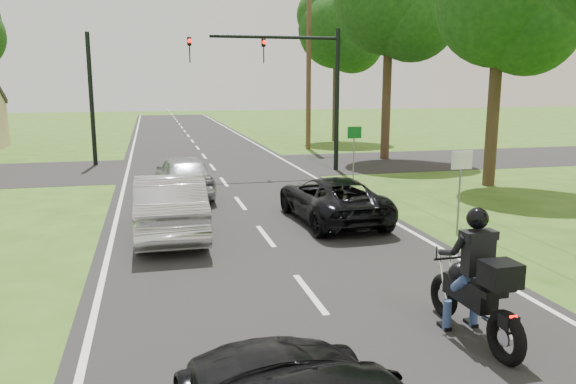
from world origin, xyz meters
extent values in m
plane|color=#305317|center=(0.00, 0.00, 0.00)|extent=(140.00, 140.00, 0.00)
cube|color=black|center=(0.00, 10.00, 0.01)|extent=(8.00, 100.00, 0.01)
cube|color=black|center=(0.00, 16.00, 0.01)|extent=(60.00, 7.00, 0.01)
torus|color=black|center=(1.85, -1.44, 0.35)|extent=(0.17, 0.71, 0.70)
torus|color=black|center=(1.89, -3.05, 0.35)|extent=(0.19, 0.77, 0.77)
cube|color=black|center=(1.86, -2.14, 0.67)|extent=(0.32, 1.02, 0.32)
sphere|color=black|center=(1.86, -1.87, 0.87)|extent=(0.36, 0.36, 0.36)
cube|color=black|center=(1.87, -2.51, 0.87)|extent=(0.38, 0.60, 0.11)
cube|color=#FF0C07|center=(1.89, -3.16, 0.70)|extent=(0.11, 0.03, 0.05)
cylinder|color=silver|center=(2.05, -2.72, 0.33)|extent=(0.12, 0.86, 0.10)
cylinder|color=black|center=(1.85, -1.66, 1.06)|extent=(0.66, 0.05, 0.04)
cube|color=black|center=(1.88, -2.83, 1.19)|extent=(0.48, 0.44, 0.34)
cube|color=black|center=(1.87, -2.30, 1.33)|extent=(0.43, 0.25, 0.64)
sphere|color=black|center=(1.87, -2.22, 1.83)|extent=(0.32, 0.32, 0.32)
cylinder|color=navy|center=(1.63, -1.95, 0.25)|extent=(0.13, 0.13, 0.48)
cylinder|color=navy|center=(2.09, -1.94, 0.25)|extent=(0.13, 0.13, 0.48)
imported|color=black|center=(2.08, 5.12, 0.63)|extent=(2.25, 4.52, 1.23)
imported|color=#BBBCC1|center=(-2.28, 4.67, 0.78)|extent=(1.65, 4.69, 1.54)
imported|color=#A6A9AE|center=(-1.65, 9.59, 0.72)|extent=(1.97, 4.28, 1.42)
cylinder|color=black|center=(5.20, 14.00, 3.00)|extent=(0.20, 0.20, 6.00)
cylinder|color=black|center=(2.50, 14.00, 5.60)|extent=(5.40, 0.14, 0.14)
imported|color=black|center=(2.00, 14.00, 5.05)|extent=(0.16, 0.36, 1.00)
imported|color=black|center=(-1.00, 14.00, 5.05)|extent=(0.16, 0.36, 1.00)
sphere|color=#FF0C07|center=(2.00, 13.82, 5.38)|extent=(0.16, 0.16, 0.16)
sphere|color=#FF0C07|center=(-1.00, 13.82, 5.38)|extent=(0.16, 0.16, 0.16)
cylinder|color=black|center=(-5.20, 18.00, 3.00)|extent=(0.20, 0.20, 6.00)
cylinder|color=brown|center=(6.20, 22.00, 5.00)|extent=(0.28, 0.28, 10.00)
cylinder|color=slate|center=(4.70, 3.00, 1.00)|extent=(0.05, 0.05, 2.00)
cube|color=silver|center=(4.70, 2.97, 1.90)|extent=(0.55, 0.04, 0.45)
cylinder|color=slate|center=(4.90, 11.00, 1.00)|extent=(0.05, 0.05, 2.00)
cube|color=#0C591E|center=(4.90, 10.97, 1.90)|extent=(0.55, 0.04, 0.45)
cylinder|color=#332316|center=(9.50, 9.00, 2.94)|extent=(0.44, 0.44, 5.88)
sphere|color=black|center=(9.50, 9.00, 6.51)|extent=(4.50, 4.50, 4.50)
sphere|color=black|center=(10.25, 8.40, 5.78)|extent=(3.60, 3.60, 3.60)
cylinder|color=#332316|center=(8.80, 17.00, 3.50)|extent=(0.44, 0.44, 7.00)
sphere|color=black|center=(9.70, 16.28, 6.88)|extent=(4.32, 4.32, 4.32)
cylinder|color=#332316|center=(9.20, 26.00, 3.22)|extent=(0.44, 0.44, 6.44)
sphere|color=black|center=(9.20, 26.00, 7.13)|extent=(4.95, 4.95, 4.95)
sphere|color=black|center=(10.02, 25.34, 6.33)|extent=(3.96, 3.96, 3.96)
camera|label=1|loc=(-2.67, -9.21, 3.74)|focal=35.00mm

